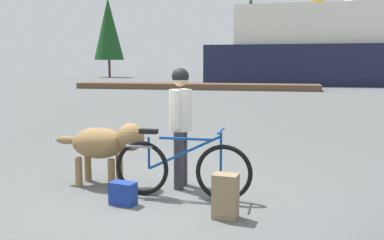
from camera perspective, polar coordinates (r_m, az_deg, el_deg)
ground_plane at (r=5.62m, az=-3.76°, el=-10.38°), size 160.00×160.00×0.00m
bicycle at (r=5.45m, az=-1.54°, el=-6.62°), size 1.83×0.44×0.92m
person_cyclist at (r=5.82m, az=-1.58°, el=0.49°), size 0.32×0.53×1.69m
dog at (r=6.10m, az=-11.78°, el=-3.14°), size 1.36×0.52×0.92m
backpack at (r=4.81m, az=4.60°, el=-10.34°), size 0.30×0.23×0.51m
handbag_pannier at (r=5.33m, az=-9.41°, el=-9.88°), size 0.35×0.24×0.29m
dock_pier at (r=29.23m, az=0.41°, el=4.64°), size 16.89×2.40×0.40m
ferry_boat at (r=38.08m, az=21.07°, el=9.26°), size 23.73×8.45×8.89m
pine_tree_far_left at (r=57.17m, az=-11.36°, el=12.12°), size 3.90×3.90×10.39m
pine_tree_center at (r=54.46m, az=7.99°, el=12.52°), size 4.26×4.26×10.16m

